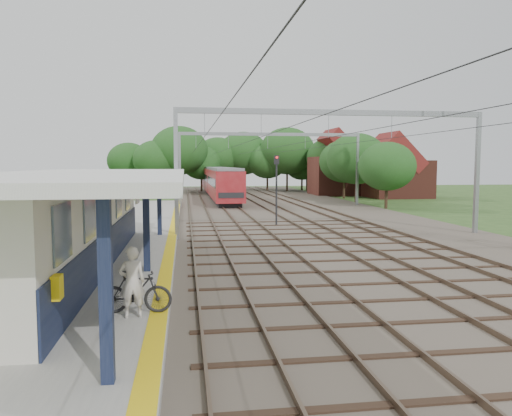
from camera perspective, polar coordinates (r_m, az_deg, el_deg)
ground at (r=13.00m, az=13.24°, el=-13.29°), size 160.00×160.00×0.00m
ballast_bed at (r=42.54m, az=3.51°, el=-0.38°), size 18.00×90.00×0.10m
platform at (r=25.93m, az=-14.57°, el=-3.74°), size 5.00×52.00×0.35m
yellow_stripe at (r=25.75m, az=-9.59°, el=-3.30°), size 0.45×52.00×0.01m
station_building at (r=19.07m, az=-21.16°, el=-1.36°), size 3.41×18.00×3.40m
canopy at (r=17.77m, az=-18.56°, el=3.44°), size 6.40×20.00×3.44m
rail_tracks at (r=42.09m, az=0.18°, el=-0.25°), size 11.80×88.00×0.15m
catenary_system at (r=37.63m, az=4.10°, el=7.24°), size 17.22×88.00×7.00m
tree_band at (r=69.11m, az=-1.16°, el=5.75°), size 31.72×30.88×8.82m
house_near at (r=62.91m, az=15.87°, el=3.87°), size 7.00×6.12×7.89m
house_far at (r=66.73m, az=9.84°, el=4.26°), size 8.00×6.12×8.66m
person at (r=12.52m, az=-13.99°, el=-8.21°), size 0.71×0.54×1.74m
bicycle at (r=12.93m, az=-13.59°, el=-9.30°), size 1.83×0.68×1.08m
train at (r=61.07m, az=-4.33°, el=3.10°), size 2.72×33.85×3.58m
signal_post at (r=32.50m, az=2.36°, el=3.13°), size 0.36×0.31×4.62m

